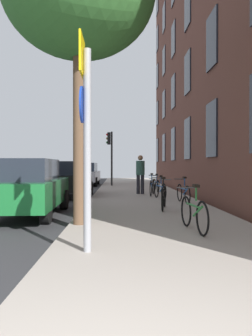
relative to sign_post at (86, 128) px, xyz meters
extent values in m
plane|color=#332D28|center=(-2.02, 11.29, -2.03)|extent=(41.80, 41.80, 0.00)
cube|color=#2D2D30|center=(-4.12, 11.29, -2.02)|extent=(7.00, 38.00, 0.01)
cube|color=#9E9389|center=(1.48, 11.29, -1.97)|extent=(4.20, 38.00, 0.12)
cube|color=brown|center=(4.08, 10.79, 6.32)|extent=(0.50, 27.00, 16.68)
cube|color=#1E232D|center=(3.80, 6.62, 0.70)|extent=(0.06, 1.31, 1.95)
cube|color=#1E232D|center=(3.80, 10.79, 0.70)|extent=(0.06, 1.31, 1.95)
cube|color=#1E232D|center=(3.80, 14.96, 0.70)|extent=(0.06, 1.31, 1.95)
cube|color=#1E232D|center=(3.80, 19.12, 0.70)|extent=(0.06, 1.31, 1.95)
cube|color=#1E232D|center=(3.80, 23.29, 0.70)|extent=(0.06, 1.31, 1.95)
cube|color=#1E232D|center=(3.80, 6.62, 3.84)|extent=(0.06, 1.31, 1.95)
cube|color=#1E232D|center=(3.80, 10.79, 3.84)|extent=(0.06, 1.31, 1.95)
cube|color=#1E232D|center=(3.80, 14.96, 3.84)|extent=(0.06, 1.31, 1.95)
cube|color=#1E232D|center=(3.80, 19.12, 3.84)|extent=(0.06, 1.31, 1.95)
cube|color=#1E232D|center=(3.80, 23.29, 3.84)|extent=(0.06, 1.31, 1.95)
cube|color=#1E232D|center=(3.80, 10.79, 6.97)|extent=(0.06, 1.31, 1.95)
cube|color=#1E232D|center=(3.80, 14.96, 6.97)|extent=(0.06, 1.31, 1.95)
cube|color=#1E232D|center=(3.80, 19.12, 6.97)|extent=(0.06, 1.31, 1.95)
cube|color=#1E232D|center=(3.80, 23.29, 6.97)|extent=(0.06, 1.31, 1.95)
cube|color=#1E232D|center=(3.80, 19.12, 10.11)|extent=(0.06, 1.31, 1.95)
cube|color=#1E232D|center=(3.80, 23.29, 10.11)|extent=(0.06, 1.31, 1.95)
cube|color=#1E232D|center=(3.80, 23.29, 13.25)|extent=(0.06, 1.31, 1.95)
cylinder|color=gray|center=(0.02, 0.00, -0.34)|extent=(0.12, 0.12, 3.13)
cube|color=yellow|center=(-0.06, 0.00, 1.11)|extent=(0.03, 0.60, 0.60)
cylinder|color=#14339E|center=(-0.06, 0.00, 0.36)|extent=(0.03, 0.56, 0.56)
cylinder|color=black|center=(0.06, 16.99, -0.13)|extent=(0.12, 0.12, 3.55)
cube|color=black|center=(-0.12, 16.99, 1.20)|extent=(0.20, 0.24, 0.80)
sphere|color=red|center=(-0.23, 16.99, 1.46)|extent=(0.16, 0.16, 0.16)
sphere|color=#523707|center=(-0.23, 16.99, 1.20)|extent=(0.16, 0.16, 0.16)
sphere|color=#083E11|center=(-0.23, 16.99, 0.94)|extent=(0.16, 0.16, 0.16)
cylinder|color=brown|center=(-0.38, 2.43, 0.20)|extent=(0.28, 0.28, 4.20)
torus|color=black|center=(1.98, 2.10, -1.57)|extent=(0.11, 0.67, 0.67)
torus|color=black|center=(2.08, 1.08, -1.57)|extent=(0.11, 0.67, 0.67)
cylinder|color=#267233|center=(2.03, 1.59, -1.39)|extent=(0.13, 0.87, 0.04)
cylinder|color=#267233|center=(2.06, 1.34, -1.47)|extent=(0.10, 0.53, 0.28)
cylinder|color=#267233|center=(2.05, 1.44, -1.14)|extent=(0.04, 0.04, 0.28)
cube|color=black|center=(2.05, 1.44, -0.98)|extent=(0.10, 0.24, 0.06)
cylinder|color=#4C4C4C|center=(1.98, 2.10, -1.06)|extent=(0.42, 0.07, 0.03)
torus|color=black|center=(1.98, 5.51, -1.56)|extent=(0.17, 0.69, 0.70)
torus|color=black|center=(1.77, 4.44, -1.56)|extent=(0.17, 0.69, 0.70)
cylinder|color=black|center=(1.88, 4.97, -1.36)|extent=(0.22, 0.91, 0.04)
cylinder|color=black|center=(1.83, 4.71, -1.45)|extent=(0.15, 0.56, 0.30)
cylinder|color=black|center=(1.85, 4.81, -1.11)|extent=(0.04, 0.04, 0.28)
cube|color=black|center=(1.85, 4.81, -0.95)|extent=(0.10, 0.24, 0.06)
cylinder|color=#4C4C4C|center=(1.98, 5.51, -1.03)|extent=(0.42, 0.11, 0.03)
torus|color=black|center=(2.76, 7.19, -1.58)|extent=(0.09, 0.65, 0.65)
torus|color=black|center=(2.84, 6.14, -1.58)|extent=(0.09, 0.65, 0.65)
cylinder|color=#194C99|center=(2.80, 6.66, -1.40)|extent=(0.11, 0.89, 0.04)
cylinder|color=#194C99|center=(2.82, 6.40, -1.49)|extent=(0.08, 0.54, 0.29)
cylinder|color=#194C99|center=(2.82, 6.50, -1.16)|extent=(0.04, 0.04, 0.28)
cube|color=black|center=(2.82, 6.50, -1.00)|extent=(0.10, 0.24, 0.06)
cylinder|color=#4C4C4C|center=(2.76, 7.19, -1.08)|extent=(0.42, 0.06, 0.03)
torus|color=black|center=(2.07, 8.66, -1.58)|extent=(0.14, 0.65, 0.65)
torus|color=black|center=(2.23, 7.59, -1.58)|extent=(0.14, 0.65, 0.65)
cylinder|color=#194C99|center=(2.15, 8.12, -1.40)|extent=(0.18, 0.92, 0.04)
cylinder|color=#194C99|center=(2.19, 7.85, -1.48)|extent=(0.13, 0.56, 0.30)
cylinder|color=#194C99|center=(2.18, 7.96, -1.15)|extent=(0.04, 0.04, 0.28)
cube|color=black|center=(2.18, 7.96, -0.99)|extent=(0.10, 0.24, 0.06)
cylinder|color=#4C4C4C|center=(2.07, 8.66, -1.07)|extent=(0.42, 0.09, 0.03)
torus|color=black|center=(2.10, 10.16, -1.56)|extent=(0.18, 0.69, 0.70)
torus|color=black|center=(1.89, 9.17, -1.56)|extent=(0.18, 0.69, 0.70)
cylinder|color=#194C99|center=(2.00, 9.67, -1.37)|extent=(0.22, 0.85, 0.04)
cylinder|color=#194C99|center=(1.94, 9.42, -1.45)|extent=(0.15, 0.52, 0.28)
cylinder|color=#194C99|center=(1.97, 9.52, -1.11)|extent=(0.04, 0.04, 0.28)
cube|color=black|center=(1.97, 9.52, -0.95)|extent=(0.10, 0.24, 0.06)
cylinder|color=#4C4C4C|center=(2.10, 10.16, -1.03)|extent=(0.42, 0.11, 0.03)
torus|color=black|center=(2.38, 12.28, -1.60)|extent=(0.08, 0.62, 0.62)
torus|color=black|center=(2.45, 11.33, -1.60)|extent=(0.08, 0.62, 0.62)
cylinder|color=#194C99|center=(2.42, 11.80, -1.43)|extent=(0.10, 0.81, 0.04)
cylinder|color=#194C99|center=(2.43, 11.56, -1.50)|extent=(0.08, 0.49, 0.27)
cylinder|color=#194C99|center=(2.43, 11.66, -1.19)|extent=(0.04, 0.04, 0.28)
cube|color=black|center=(2.43, 11.66, -1.03)|extent=(0.10, 0.24, 0.06)
cylinder|color=#4C4C4C|center=(2.38, 12.28, -1.11)|extent=(0.42, 0.06, 0.03)
cylinder|color=#26262D|center=(1.43, 10.48, -1.47)|extent=(0.17, 0.17, 0.88)
cylinder|color=#26262D|center=(1.62, 10.48, -1.47)|extent=(0.17, 0.17, 0.88)
cylinder|color=#33594C|center=(1.53, 10.48, -0.69)|extent=(0.57, 0.57, 0.66)
sphere|color=#936B4C|center=(1.53, 10.48, -0.22)|extent=(0.24, 0.24, 0.24)
cube|color=#19662D|center=(-2.06, 4.49, -1.35)|extent=(1.84, 4.41, 0.70)
cube|color=#1E232D|center=(-2.06, 4.27, -0.70)|extent=(1.51, 2.48, 0.60)
cylinder|color=black|center=(-2.83, 5.88, -1.70)|extent=(0.22, 0.64, 0.64)
cylinder|color=black|center=(-1.28, 5.88, -1.70)|extent=(0.22, 0.64, 0.64)
cylinder|color=black|center=(-1.28, 3.09, -1.70)|extent=(0.22, 0.64, 0.64)
cube|color=black|center=(-1.71, 10.28, -1.35)|extent=(1.87, 4.09, 0.70)
cube|color=#1E232D|center=(-1.71, 10.08, -0.70)|extent=(1.54, 2.30, 0.60)
cylinder|color=black|center=(-2.52, 11.58, -1.70)|extent=(0.22, 0.64, 0.64)
cylinder|color=black|center=(-0.90, 11.58, -1.70)|extent=(0.22, 0.64, 0.64)
cylinder|color=black|center=(-2.52, 8.99, -1.70)|extent=(0.22, 0.64, 0.64)
cylinder|color=black|center=(-0.90, 8.99, -1.70)|extent=(0.22, 0.64, 0.64)
cube|color=silver|center=(-1.82, 18.95, -1.35)|extent=(1.81, 4.36, 0.70)
cube|color=#2D3847|center=(-1.82, 18.74, -0.70)|extent=(1.49, 2.45, 0.60)
cylinder|color=black|center=(-2.59, 20.33, -1.70)|extent=(0.22, 0.64, 0.64)
cylinder|color=black|center=(-1.05, 20.33, -1.70)|extent=(0.22, 0.64, 0.64)
cylinder|color=black|center=(-2.59, 17.57, -1.70)|extent=(0.22, 0.64, 0.64)
cylinder|color=black|center=(-1.05, 17.57, -1.70)|extent=(0.22, 0.64, 0.64)
camera|label=1|loc=(0.51, -5.20, -0.57)|focal=35.98mm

